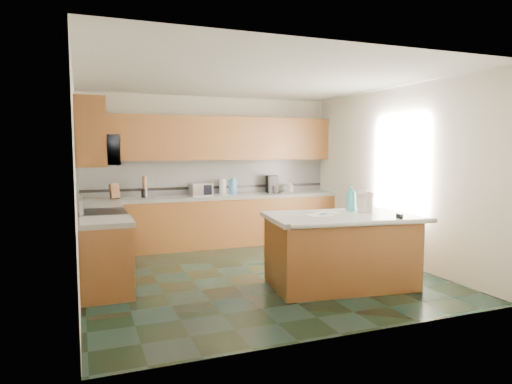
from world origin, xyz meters
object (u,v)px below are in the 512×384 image
soap_bottle_island (351,197)px  knife_block (114,191)px  treat_jar (365,205)px  toaster_oven (201,189)px  island_base (340,253)px  island_top (341,217)px  coffee_maker (272,184)px

soap_bottle_island → knife_block: soap_bottle_island is taller
treat_jar → toaster_oven: toaster_oven is taller
island_base → soap_bottle_island: (0.31, 0.25, 0.67)m
island_base → knife_block: bearing=138.2°
island_top → soap_bottle_island: 0.45m
knife_block → coffee_maker: bearing=-13.0°
island_base → island_top: (-0.00, 0.00, 0.46)m
knife_block → toaster_oven: 1.48m
island_top → soap_bottle_island: size_ratio=5.04×
island_top → treat_jar: bearing=17.7°
treat_jar → soap_bottle_island: (-0.10, 0.18, 0.08)m
toaster_oven → coffee_maker: coffee_maker is taller
island_top → soap_bottle_island: soap_bottle_island is taller
soap_bottle_island → coffee_maker: bearing=107.4°
treat_jar → knife_block: knife_block is taller
toaster_oven → treat_jar: bearing=-68.0°
island_top → toaster_oven: toaster_oven is taller
soap_bottle_island → coffee_maker: soap_bottle_island is taller
island_base → coffee_maker: bearing=91.2°
treat_jar → toaster_oven: size_ratio=0.54×
island_top → coffee_maker: (0.33, 2.99, 0.19)m
toaster_oven → coffee_maker: size_ratio=1.14×
island_top → coffee_maker: size_ratio=5.61×
treat_jar → coffee_maker: (-0.08, 2.92, 0.06)m
island_top → coffee_maker: coffee_maker is taller
knife_block → coffee_maker: coffee_maker is taller
soap_bottle_island → island_top: bearing=-122.6°
island_top → knife_block: 3.91m
island_top → knife_block: knife_block is taller
toaster_oven → island_top: bearing=-75.3°
soap_bottle_island → knife_block: 3.93m
soap_bottle_island → toaster_oven: (-1.37, 2.71, -0.07)m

